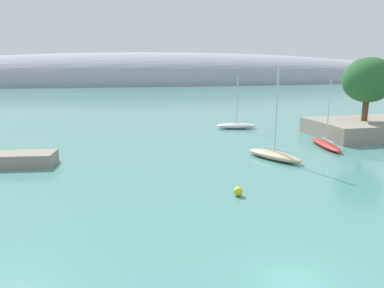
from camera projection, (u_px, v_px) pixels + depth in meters
name	position (u px, v px, depth m)	size (l,w,h in m)	color
water	(295.00, 283.00, 18.01)	(600.00, 600.00, 0.00)	teal
shore_outcrop	(372.00, 128.00, 55.22)	(18.11, 11.61, 2.43)	gray
tree_clump_shore	(368.00, 80.00, 53.07)	(7.44, 7.44, 9.52)	brown
distant_ridge	(170.00, 83.00, 211.55)	(373.45, 62.87, 35.66)	#999EA8
sailboat_white_near_shore	(236.00, 125.00, 61.49)	(7.22, 3.47, 8.93)	white
sailboat_sand_mid_mooring	(274.00, 155.00, 41.47)	(5.25, 7.56, 10.55)	#C6B284
sailboat_red_outer_mooring	(326.00, 144.00, 47.49)	(2.90, 8.47, 9.01)	red
mooring_buoy_yellow	(238.00, 191.00, 29.93)	(0.80, 0.80, 0.80)	yellow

